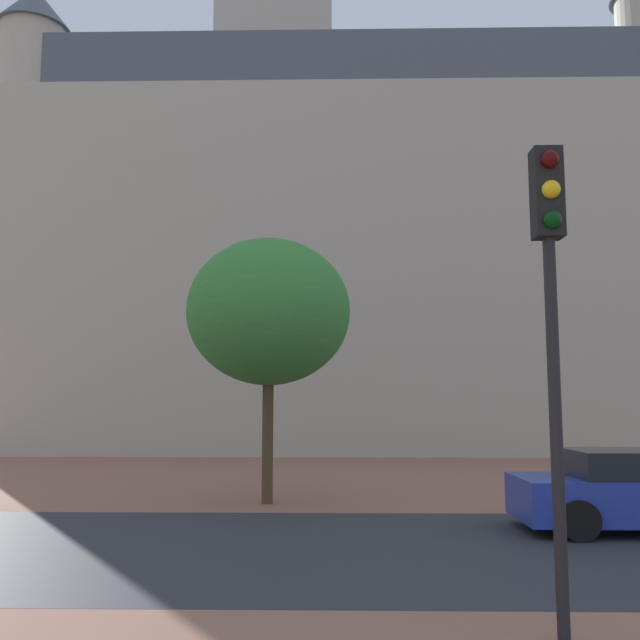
% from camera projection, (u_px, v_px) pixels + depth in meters
% --- Properties ---
extents(ground_plane, '(120.00, 120.00, 0.00)m').
position_uv_depth(ground_plane, '(320.00, 547.00, 10.38)').
color(ground_plane, '#93604C').
extents(street_asphalt_strip, '(120.00, 6.24, 0.00)m').
position_uv_depth(street_asphalt_strip, '(320.00, 547.00, 10.36)').
color(street_asphalt_strip, '#2D2D33').
rests_on(street_asphalt_strip, ground_plane).
extents(landmark_building, '(30.04, 10.69, 36.34)m').
position_uv_depth(landmark_building, '(330.00, 232.00, 32.51)').
color(landmark_building, '#B2A893').
rests_on(landmark_building, ground_plane).
extents(traffic_light_pole, '(0.28, 0.34, 4.68)m').
position_uv_depth(traffic_light_pole, '(551.00, 290.00, 6.62)').
color(traffic_light_pole, black).
rests_on(traffic_light_pole, ground_plane).
extents(tree_curb_far, '(3.60, 3.60, 5.76)m').
position_uv_depth(tree_curb_far, '(269.00, 312.00, 15.16)').
color(tree_curb_far, '#4C3823').
rests_on(tree_curb_far, ground_plane).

